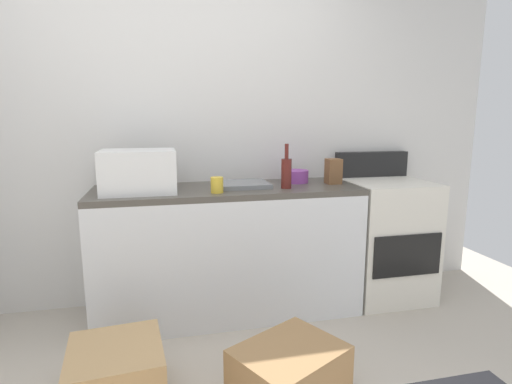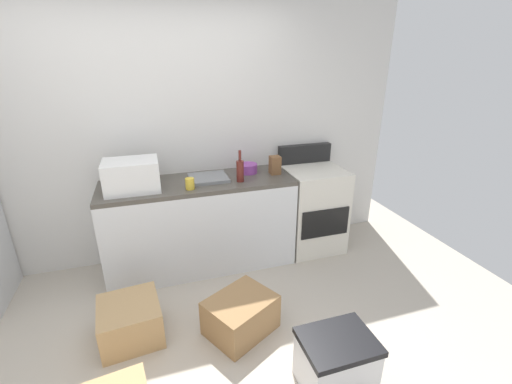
{
  "view_description": "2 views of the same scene",
  "coord_description": "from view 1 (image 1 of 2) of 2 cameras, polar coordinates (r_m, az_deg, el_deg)",
  "views": [
    {
      "loc": [
        -0.12,
        -1.49,
        1.37
      ],
      "look_at": [
        0.51,
        1.22,
        0.86
      ],
      "focal_mm": 28.32,
      "sensor_mm": 36.0,
      "label": 1
    },
    {
      "loc": [
        -0.09,
        -1.86,
        2.0
      ],
      "look_at": [
        0.85,
        1.11,
        0.76
      ],
      "focal_mm": 24.02,
      "sensor_mm": 36.0,
      "label": 2
    }
  ],
  "objects": [
    {
      "name": "kitchen_counter",
      "position": [
        2.87,
        -3.97,
        -8.23
      ],
      "size": [
        1.8,
        0.6,
        0.9
      ],
      "color": "silver",
      "rests_on": "ground_plane"
    },
    {
      "name": "knife_block",
      "position": [
        2.96,
        10.87,
        2.89
      ],
      "size": [
        0.1,
        0.1,
        0.18
      ],
      "primitive_type": "cube",
      "color": "brown",
      "rests_on": "kitchen_counter"
    },
    {
      "name": "mixing_bowl",
      "position": [
        2.98,
        5.58,
        2.22
      ],
      "size": [
        0.19,
        0.19,
        0.09
      ],
      "primitive_type": "cylinder",
      "color": "purple",
      "rests_on": "kitchen_counter"
    },
    {
      "name": "coffee_mug",
      "position": [
        2.57,
        -5.53,
        1.0
      ],
      "size": [
        0.08,
        0.08,
        0.1
      ],
      "primitive_type": "cylinder",
      "color": "gold",
      "rests_on": "kitchen_counter"
    },
    {
      "name": "sink_basin",
      "position": [
        2.8,
        -2.02,
        1.1
      ],
      "size": [
        0.36,
        0.32,
        0.03
      ],
      "primitive_type": "cube",
      "color": "slate",
      "rests_on": "kitchen_counter"
    },
    {
      "name": "wall_back",
      "position": [
        3.04,
        -10.9,
        8.96
      ],
      "size": [
        5.0,
        0.1,
        2.6
      ],
      "primitive_type": "cube",
      "color": "silver",
      "rests_on": "ground_plane"
    },
    {
      "name": "wine_bottle",
      "position": [
        2.72,
        4.31,
        2.81
      ],
      "size": [
        0.07,
        0.07,
        0.3
      ],
      "color": "#591E19",
      "rests_on": "kitchen_counter"
    },
    {
      "name": "cardboard_box_medium",
      "position": [
        2.23,
        -19.09,
        -23.31
      ],
      "size": [
        0.48,
        0.48,
        0.3
      ],
      "primitive_type": "cube",
      "rotation": [
        0.0,
        0.0,
        0.1
      ],
      "color": "tan",
      "rests_on": "ground_plane"
    },
    {
      "name": "microwave",
      "position": [
        2.66,
        -16.22,
        2.82
      ],
      "size": [
        0.46,
        0.34,
        0.27
      ],
      "primitive_type": "cube",
      "color": "white",
      "rests_on": "kitchen_counter"
    },
    {
      "name": "stove_oven",
      "position": [
        3.28,
        17.66,
        -6.04
      ],
      "size": [
        0.6,
        0.61,
        1.1
      ],
      "color": "silver",
      "rests_on": "ground_plane"
    },
    {
      "name": "cardboard_box_large",
      "position": [
        2.14,
        4.69,
        -24.48
      ],
      "size": [
        0.62,
        0.58,
        0.29
      ],
      "primitive_type": "cube",
      "rotation": [
        0.0,
        0.0,
        0.5
      ],
      "color": "olive",
      "rests_on": "ground_plane"
    }
  ]
}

